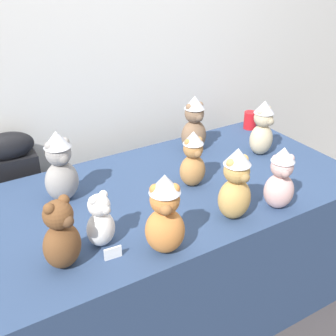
{
  "coord_description": "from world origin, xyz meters",
  "views": [
    {
      "loc": [
        -0.96,
        -1.33,
        1.85
      ],
      "look_at": [
        0.0,
        0.25,
        0.87
      ],
      "focal_mm": 46.98,
      "sensor_mm": 36.0,
      "label": 1
    }
  ],
  "objects_px": {
    "teddy_bear_snow": "(100,221)",
    "teddy_bear_sand": "(262,129)",
    "instrument_case": "(19,210)",
    "teddy_bear_blush": "(280,179)",
    "display_table": "(168,250)",
    "party_cup_red": "(250,120)",
    "teddy_bear_chestnut": "(61,236)",
    "teddy_bear_honey": "(236,185)",
    "teddy_bear_caramel": "(193,160)",
    "teddy_bear_ginger": "(165,215)",
    "teddy_bear_mocha": "(194,125)",
    "teddy_bear_ash": "(60,167)"
  },
  "relations": [
    {
      "from": "teddy_bear_ginger",
      "to": "teddy_bear_ash",
      "type": "distance_m",
      "value": 0.61
    },
    {
      "from": "teddy_bear_blush",
      "to": "teddy_bear_snow",
      "type": "height_order",
      "value": "teddy_bear_blush"
    },
    {
      "from": "instrument_case",
      "to": "teddy_bear_ash",
      "type": "bearing_deg",
      "value": -69.31
    },
    {
      "from": "instrument_case",
      "to": "teddy_bear_sand",
      "type": "xyz_separation_m",
      "value": [
        1.26,
        -0.55,
        0.42
      ]
    },
    {
      "from": "teddy_bear_mocha",
      "to": "teddy_bear_ash",
      "type": "height_order",
      "value": "teddy_bear_ash"
    },
    {
      "from": "teddy_bear_sand",
      "to": "teddy_bear_caramel",
      "type": "relative_size",
      "value": 1.09
    },
    {
      "from": "teddy_bear_honey",
      "to": "teddy_bear_caramel",
      "type": "distance_m",
      "value": 0.33
    },
    {
      "from": "teddy_bear_honey",
      "to": "teddy_bear_blush",
      "type": "relative_size",
      "value": 1.11
    },
    {
      "from": "teddy_bear_ginger",
      "to": "teddy_bear_chestnut",
      "type": "xyz_separation_m",
      "value": [
        -0.37,
        0.12,
        -0.03
      ]
    },
    {
      "from": "display_table",
      "to": "party_cup_red",
      "type": "height_order",
      "value": "party_cup_red"
    },
    {
      "from": "instrument_case",
      "to": "teddy_bear_chestnut",
      "type": "relative_size",
      "value": 3.26
    },
    {
      "from": "teddy_bear_caramel",
      "to": "instrument_case",
      "type": "bearing_deg",
      "value": 143.25
    },
    {
      "from": "teddy_bear_ash",
      "to": "teddy_bear_chestnut",
      "type": "relative_size",
      "value": 1.19
    },
    {
      "from": "teddy_bear_blush",
      "to": "teddy_bear_sand",
      "type": "bearing_deg",
      "value": 81.82
    },
    {
      "from": "teddy_bear_blush",
      "to": "teddy_bear_mocha",
      "type": "height_order",
      "value": "teddy_bear_mocha"
    },
    {
      "from": "teddy_bear_sand",
      "to": "teddy_bear_honey",
      "type": "bearing_deg",
      "value": -153.39
    },
    {
      "from": "teddy_bear_honey",
      "to": "teddy_bear_mocha",
      "type": "bearing_deg",
      "value": 67.8
    },
    {
      "from": "instrument_case",
      "to": "teddy_bear_blush",
      "type": "xyz_separation_m",
      "value": [
        0.95,
        -1.01,
        0.41
      ]
    },
    {
      "from": "instrument_case",
      "to": "teddy_bear_mocha",
      "type": "xyz_separation_m",
      "value": [
        0.96,
        -0.32,
        0.42
      ]
    },
    {
      "from": "instrument_case",
      "to": "teddy_bear_mocha",
      "type": "bearing_deg",
      "value": -15.08
    },
    {
      "from": "instrument_case",
      "to": "teddy_bear_blush",
      "type": "height_order",
      "value": "teddy_bear_blush"
    },
    {
      "from": "teddy_bear_honey",
      "to": "party_cup_red",
      "type": "height_order",
      "value": "teddy_bear_honey"
    },
    {
      "from": "display_table",
      "to": "teddy_bear_mocha",
      "type": "bearing_deg",
      "value": 40.46
    },
    {
      "from": "teddy_bear_sand",
      "to": "teddy_bear_chestnut",
      "type": "xyz_separation_m",
      "value": [
        -1.28,
        -0.34,
        -0.02
      ]
    },
    {
      "from": "teddy_bear_caramel",
      "to": "teddy_bear_mocha",
      "type": "relative_size",
      "value": 0.89
    },
    {
      "from": "teddy_bear_blush",
      "to": "display_table",
      "type": "bearing_deg",
      "value": 157.23
    },
    {
      "from": "teddy_bear_honey",
      "to": "teddy_bear_caramel",
      "type": "relative_size",
      "value": 1.16
    },
    {
      "from": "teddy_bear_sand",
      "to": "teddy_bear_caramel",
      "type": "height_order",
      "value": "teddy_bear_sand"
    },
    {
      "from": "instrument_case",
      "to": "teddy_bear_blush",
      "type": "distance_m",
      "value": 1.45
    },
    {
      "from": "display_table",
      "to": "teddy_bear_ash",
      "type": "xyz_separation_m",
      "value": [
        -0.46,
        0.18,
        0.54
      ]
    },
    {
      "from": "instrument_case",
      "to": "teddy_bear_snow",
      "type": "relative_size",
      "value": 4.02
    },
    {
      "from": "teddy_bear_sand",
      "to": "display_table",
      "type": "bearing_deg",
      "value": 174.43
    },
    {
      "from": "instrument_case",
      "to": "party_cup_red",
      "type": "height_order",
      "value": "instrument_case"
    },
    {
      "from": "teddy_bear_honey",
      "to": "teddy_bear_caramel",
      "type": "height_order",
      "value": "teddy_bear_honey"
    },
    {
      "from": "display_table",
      "to": "teddy_bear_chestnut",
      "type": "bearing_deg",
      "value": -156.43
    },
    {
      "from": "teddy_bear_ginger",
      "to": "teddy_bear_mocha",
      "type": "distance_m",
      "value": 0.93
    },
    {
      "from": "teddy_bear_sand",
      "to": "teddy_bear_caramel",
      "type": "distance_m",
      "value": 0.54
    },
    {
      "from": "teddy_bear_snow",
      "to": "teddy_bear_ginger",
      "type": "bearing_deg",
      "value": -61.09
    },
    {
      "from": "instrument_case",
      "to": "teddy_bear_ash",
      "type": "xyz_separation_m",
      "value": [
        0.14,
        -0.44,
        0.43
      ]
    },
    {
      "from": "teddy_bear_honey",
      "to": "teddy_bear_blush",
      "type": "height_order",
      "value": "teddy_bear_honey"
    },
    {
      "from": "display_table",
      "to": "teddy_bear_chestnut",
      "type": "distance_m",
      "value": 0.85
    },
    {
      "from": "teddy_bear_caramel",
      "to": "display_table",
      "type": "bearing_deg",
      "value": 174.63
    },
    {
      "from": "teddy_bear_ginger",
      "to": "teddy_bear_sand",
      "type": "height_order",
      "value": "teddy_bear_ginger"
    },
    {
      "from": "teddy_bear_snow",
      "to": "teddy_bear_sand",
      "type": "distance_m",
      "value": 1.14
    },
    {
      "from": "teddy_bear_honey",
      "to": "teddy_bear_sand",
      "type": "distance_m",
      "value": 0.68
    },
    {
      "from": "teddy_bear_snow",
      "to": "teddy_bear_caramel",
      "type": "bearing_deg",
      "value": -0.88
    },
    {
      "from": "teddy_bear_blush",
      "to": "teddy_bear_caramel",
      "type": "xyz_separation_m",
      "value": [
        -0.22,
        0.37,
        -0.01
      ]
    },
    {
      "from": "display_table",
      "to": "teddy_bear_mocha",
      "type": "relative_size",
      "value": 5.9
    },
    {
      "from": "teddy_bear_blush",
      "to": "teddy_bear_mocha",
      "type": "xyz_separation_m",
      "value": [
        0.01,
        0.7,
        0.01
      ]
    },
    {
      "from": "display_table",
      "to": "teddy_bear_sand",
      "type": "height_order",
      "value": "teddy_bear_sand"
    }
  ]
}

